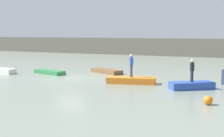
# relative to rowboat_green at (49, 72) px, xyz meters

# --- Properties ---
(ground_plane) EXTENTS (120.00, 120.00, 0.00)m
(ground_plane) POSITION_rel_rowboat_green_xyz_m (3.49, -1.80, -0.19)
(ground_plane) COLOR gray
(embankment_wall) EXTENTS (80.00, 1.20, 3.04)m
(embankment_wall) POSITION_rel_rowboat_green_xyz_m (3.49, 27.60, 1.34)
(embankment_wall) COLOR #666056
(embankment_wall) RESTS_ON ground_plane
(rowboat_green) EXTENTS (3.73, 2.04, 0.37)m
(rowboat_green) POSITION_rel_rowboat_green_xyz_m (0.00, 0.00, 0.00)
(rowboat_green) COLOR #2D7F47
(rowboat_green) RESTS_ON ground_plane
(rowboat_brown) EXTENTS (3.83, 2.69, 0.40)m
(rowboat_brown) POSITION_rel_rowboat_green_xyz_m (4.95, 2.74, 0.02)
(rowboat_brown) COLOR brown
(rowboat_brown) RESTS_ON ground_plane
(rowboat_orange) EXTENTS (4.07, 2.04, 0.51)m
(rowboat_orange) POSITION_rel_rowboat_green_xyz_m (9.40, -2.20, 0.07)
(rowboat_orange) COLOR orange
(rowboat_orange) RESTS_ON ground_plane
(rowboat_blue) EXTENTS (3.27, 2.73, 0.53)m
(rowboat_blue) POSITION_rel_rowboat_green_xyz_m (14.27, -2.76, 0.08)
(rowboat_blue) COLOR #2B4CAD
(rowboat_blue) RESTS_ON ground_plane
(person_blue_shirt) EXTENTS (0.32, 0.32, 1.86)m
(person_blue_shirt) POSITION_rel_rowboat_green_xyz_m (9.40, -2.20, 1.37)
(person_blue_shirt) COLOR #4C4C56
(person_blue_shirt) RESTS_ON rowboat_orange
(person_dark_shirt) EXTENTS (0.32, 0.32, 1.66)m
(person_dark_shirt) POSITION_rel_rowboat_green_xyz_m (14.27, -2.76, 1.27)
(person_dark_shirt) COLOR #232838
(person_dark_shirt) RESTS_ON rowboat_blue
(mooring_buoy) EXTENTS (0.53, 0.53, 0.53)m
(mooring_buoy) POSITION_rel_rowboat_green_xyz_m (15.97, -7.41, 0.08)
(mooring_buoy) COLOR orange
(mooring_buoy) RESTS_ON ground_plane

